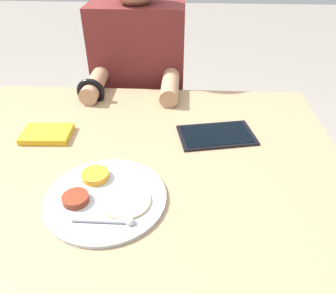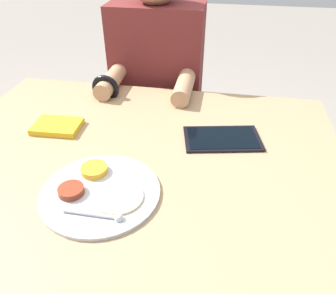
% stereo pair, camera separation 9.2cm
% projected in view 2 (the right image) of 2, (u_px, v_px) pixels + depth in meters
% --- Properties ---
extents(dining_table, '(1.25, 0.99, 0.78)m').
position_uv_depth(dining_table, '(140.00, 243.00, 1.20)').
color(dining_table, '#9E7F5B').
rests_on(dining_table, ground_plane).
extents(thali_tray, '(0.31, 0.31, 0.03)m').
position_uv_depth(thali_tray, '(100.00, 191.00, 0.85)').
color(thali_tray, '#B7BABF').
rests_on(thali_tray, dining_table).
extents(red_notebook, '(0.16, 0.12, 0.02)m').
position_uv_depth(red_notebook, '(57.00, 127.00, 1.11)').
color(red_notebook, silver).
rests_on(red_notebook, dining_table).
extents(tablet_device, '(0.27, 0.19, 0.01)m').
position_uv_depth(tablet_device, '(222.00, 139.00, 1.06)').
color(tablet_device, black).
rests_on(tablet_device, dining_table).
extents(person_diner, '(0.41, 0.43, 1.27)m').
position_uv_depth(person_diner, '(158.00, 107.00, 1.61)').
color(person_diner, black).
rests_on(person_diner, ground_plane).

